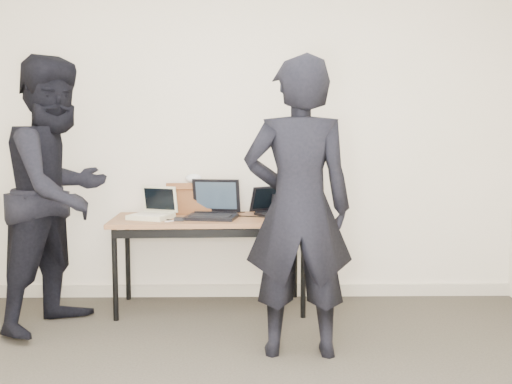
{
  "coord_description": "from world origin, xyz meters",
  "views": [
    {
      "loc": [
        0.04,
        -2.44,
        1.38
      ],
      "look_at": [
        0.1,
        1.6,
        0.95
      ],
      "focal_mm": 40.0,
      "sensor_mm": 36.0,
      "label": 1
    }
  ],
  "objects_px": {
    "equipment_box": "(290,204)",
    "person_typist": "(298,208)",
    "person_observer": "(59,193)",
    "laptop_center": "(213,209)",
    "leather_satchel": "(190,198)",
    "desk": "(211,225)",
    "laptop_right": "(274,208)",
    "laptop_beige": "(153,212)"
  },
  "relations": [
    {
      "from": "laptop_center",
      "to": "person_observer",
      "type": "height_order",
      "value": "person_observer"
    },
    {
      "from": "desk",
      "to": "laptop_beige",
      "type": "height_order",
      "value": "laptop_beige"
    },
    {
      "from": "laptop_right",
      "to": "equipment_box",
      "type": "bearing_deg",
      "value": -20.42
    },
    {
      "from": "leather_satchel",
      "to": "laptop_right",
      "type": "bearing_deg",
      "value": -4.8
    },
    {
      "from": "laptop_right",
      "to": "person_observer",
      "type": "height_order",
      "value": "person_observer"
    },
    {
      "from": "desk",
      "to": "equipment_box",
      "type": "xyz_separation_m",
      "value": [
        0.63,
        0.19,
        0.14
      ]
    },
    {
      "from": "equipment_box",
      "to": "person_observer",
      "type": "bearing_deg",
      "value": -161.54
    },
    {
      "from": "equipment_box",
      "to": "person_typist",
      "type": "height_order",
      "value": "person_typist"
    },
    {
      "from": "laptop_beige",
      "to": "leather_satchel",
      "type": "height_order",
      "value": "leather_satchel"
    },
    {
      "from": "laptop_center",
      "to": "person_observer",
      "type": "bearing_deg",
      "value": -151.22
    },
    {
      "from": "desk",
      "to": "equipment_box",
      "type": "bearing_deg",
      "value": 14.94
    },
    {
      "from": "laptop_beige",
      "to": "equipment_box",
      "type": "height_order",
      "value": "laptop_beige"
    },
    {
      "from": "person_typist",
      "to": "leather_satchel",
      "type": "bearing_deg",
      "value": -55.59
    },
    {
      "from": "laptop_beige",
      "to": "person_observer",
      "type": "xyz_separation_m",
      "value": [
        -0.6,
        -0.34,
        0.18
      ]
    },
    {
      "from": "desk",
      "to": "laptop_center",
      "type": "height_order",
      "value": "laptop_center"
    },
    {
      "from": "laptop_beige",
      "to": "person_typist",
      "type": "xyz_separation_m",
      "value": [
        1.03,
        -0.9,
        0.15
      ]
    },
    {
      "from": "person_typist",
      "to": "laptop_center",
      "type": "bearing_deg",
      "value": -57.86
    },
    {
      "from": "laptop_beige",
      "to": "person_typist",
      "type": "relative_size",
      "value": 0.21
    },
    {
      "from": "laptop_center",
      "to": "equipment_box",
      "type": "height_order",
      "value": "laptop_center"
    },
    {
      "from": "desk",
      "to": "laptop_beige",
      "type": "bearing_deg",
      "value": -179.19
    },
    {
      "from": "laptop_center",
      "to": "person_typist",
      "type": "relative_size",
      "value": 0.23
    },
    {
      "from": "laptop_center",
      "to": "leather_satchel",
      "type": "height_order",
      "value": "laptop_center"
    },
    {
      "from": "laptop_right",
      "to": "person_typist",
      "type": "height_order",
      "value": "person_typist"
    },
    {
      "from": "laptop_right",
      "to": "equipment_box",
      "type": "height_order",
      "value": "laptop_right"
    },
    {
      "from": "leather_satchel",
      "to": "equipment_box",
      "type": "height_order",
      "value": "leather_satchel"
    },
    {
      "from": "laptop_beige",
      "to": "laptop_right",
      "type": "bearing_deg",
      "value": 32.02
    },
    {
      "from": "laptop_right",
      "to": "person_typist",
      "type": "xyz_separation_m",
      "value": [
        0.1,
        -1.08,
        0.14
      ]
    },
    {
      "from": "desk",
      "to": "laptop_center",
      "type": "xyz_separation_m",
      "value": [
        0.02,
        0.01,
        0.12
      ]
    },
    {
      "from": "leather_satchel",
      "to": "person_typist",
      "type": "distance_m",
      "value": 1.39
    },
    {
      "from": "person_observer",
      "to": "laptop_beige",
      "type": "bearing_deg",
      "value": -36.45
    },
    {
      "from": "laptop_beige",
      "to": "laptop_center",
      "type": "bearing_deg",
      "value": 24.47
    },
    {
      "from": "laptop_center",
      "to": "laptop_right",
      "type": "relative_size",
      "value": 1.05
    },
    {
      "from": "equipment_box",
      "to": "person_typist",
      "type": "relative_size",
      "value": 0.15
    },
    {
      "from": "equipment_box",
      "to": "person_observer",
      "type": "height_order",
      "value": "person_observer"
    },
    {
      "from": "laptop_beige",
      "to": "desk",
      "type": "bearing_deg",
      "value": 23.57
    },
    {
      "from": "person_typist",
      "to": "laptop_beige",
      "type": "bearing_deg",
      "value": -40.62
    },
    {
      "from": "desk",
      "to": "laptop_beige",
      "type": "xyz_separation_m",
      "value": [
        -0.44,
        -0.02,
        0.11
      ]
    },
    {
      "from": "laptop_beige",
      "to": "laptop_right",
      "type": "relative_size",
      "value": 0.92
    },
    {
      "from": "leather_satchel",
      "to": "person_observer",
      "type": "bearing_deg",
      "value": -144.82
    },
    {
      "from": "leather_satchel",
      "to": "equipment_box",
      "type": "bearing_deg",
      "value": -1.95
    },
    {
      "from": "laptop_beige",
      "to": "equipment_box",
      "type": "xyz_separation_m",
      "value": [
        1.07,
        0.21,
        0.03
      ]
    },
    {
      "from": "laptop_right",
      "to": "equipment_box",
      "type": "xyz_separation_m",
      "value": [
        0.14,
        0.03,
        0.03
      ]
    }
  ]
}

